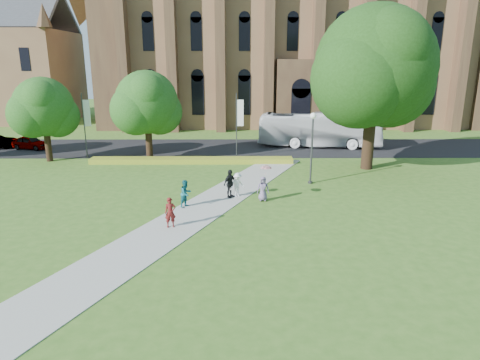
{
  "coord_description": "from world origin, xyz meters",
  "views": [
    {
      "loc": [
        2.07,
        -24.06,
        8.79
      ],
      "look_at": [
        2.24,
        1.7,
        1.6
      ],
      "focal_mm": 32.0,
      "sensor_mm": 36.0,
      "label": 1
    }
  ],
  "objects_px": {
    "large_tree": "(374,66)",
    "tour_coach": "(319,130)",
    "streetlamp": "(312,140)",
    "pedestrian_0": "(170,212)",
    "car_0": "(30,142)"
  },
  "relations": [
    {
      "from": "streetlamp",
      "to": "pedestrian_0",
      "type": "relative_size",
      "value": 3.15
    },
    {
      "from": "car_0",
      "to": "pedestrian_0",
      "type": "height_order",
      "value": "pedestrian_0"
    },
    {
      "from": "large_tree",
      "to": "car_0",
      "type": "bearing_deg",
      "value": 165.31
    },
    {
      "from": "car_0",
      "to": "pedestrian_0",
      "type": "distance_m",
      "value": 27.97
    },
    {
      "from": "large_tree",
      "to": "tour_coach",
      "type": "distance_m",
      "value": 11.86
    },
    {
      "from": "large_tree",
      "to": "streetlamp",
      "type": "bearing_deg",
      "value": -140.71
    },
    {
      "from": "large_tree",
      "to": "car_0",
      "type": "height_order",
      "value": "large_tree"
    },
    {
      "from": "streetlamp",
      "to": "tour_coach",
      "type": "height_order",
      "value": "streetlamp"
    },
    {
      "from": "pedestrian_0",
      "to": "tour_coach",
      "type": "bearing_deg",
      "value": 46.3
    },
    {
      "from": "pedestrian_0",
      "to": "car_0",
      "type": "bearing_deg",
      "value": 113.73
    },
    {
      "from": "tour_coach",
      "to": "pedestrian_0",
      "type": "height_order",
      "value": "tour_coach"
    },
    {
      "from": "tour_coach",
      "to": "streetlamp",
      "type": "bearing_deg",
      "value": 175.4
    },
    {
      "from": "streetlamp",
      "to": "tour_coach",
      "type": "bearing_deg",
      "value": 77.25
    },
    {
      "from": "large_tree",
      "to": "tour_coach",
      "type": "relative_size",
      "value": 1.04
    },
    {
      "from": "tour_coach",
      "to": "car_0",
      "type": "bearing_deg",
      "value": 100.36
    }
  ]
}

